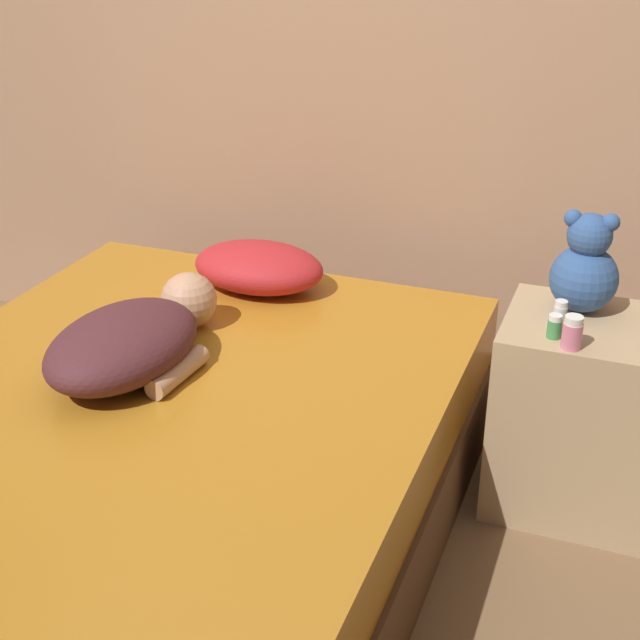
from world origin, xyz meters
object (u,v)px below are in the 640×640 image
at_px(pillow, 259,267).
at_px(bottle_clear, 560,314).
at_px(person_lying, 134,339).
at_px(bottle_green, 555,327).
at_px(bottle_pink, 572,333).
at_px(teddy_bear, 585,268).

bearing_deg(pillow, bottle_clear, -9.68).
relative_size(person_lying, bottle_green, 10.14).
relative_size(bottle_clear, bottle_pink, 0.85).
distance_m(bottle_pink, bottle_green, 0.07).
distance_m(person_lying, bottle_green, 1.19).
bearing_deg(bottle_green, bottle_pink, -42.96).
bearing_deg(bottle_pink, bottle_clear, 111.10).
height_order(teddy_bear, bottle_clear, teddy_bear).
distance_m(pillow, bottle_clear, 1.05).
relative_size(pillow, bottle_green, 6.61).
height_order(person_lying, teddy_bear, teddy_bear).
xyz_separation_m(person_lying, bottle_green, (1.13, 0.39, 0.06)).
bearing_deg(person_lying, bottle_clear, 26.62).
bearing_deg(bottle_pink, teddy_bear, 90.91).
bearing_deg(bottle_pink, pillow, 164.50).
distance_m(pillow, teddy_bear, 1.09).
distance_m(pillow, person_lying, 0.65).
distance_m(bottle_clear, bottle_pink, 0.13).
relative_size(person_lying, teddy_bear, 2.29).
relative_size(pillow, bottle_clear, 5.63).
distance_m(teddy_bear, bottle_pink, 0.28).
bearing_deg(person_lying, teddy_bear, 31.60).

